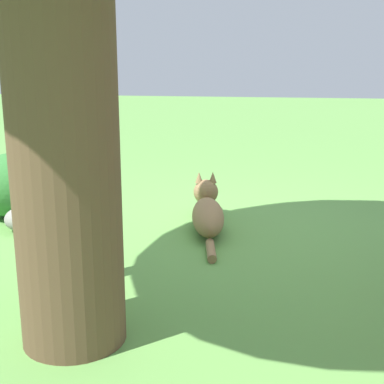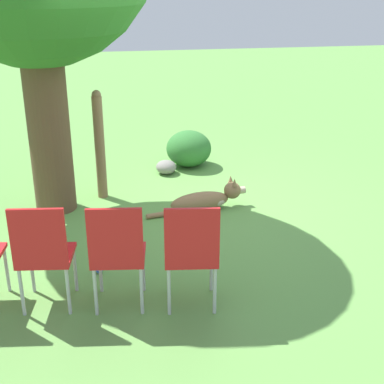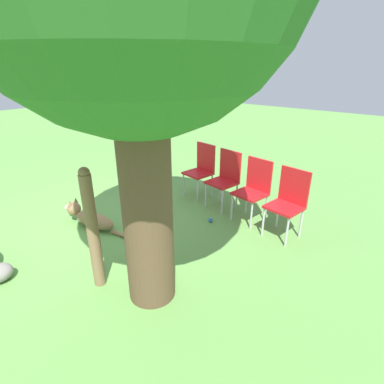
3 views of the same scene
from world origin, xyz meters
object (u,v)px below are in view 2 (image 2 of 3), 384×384
fence_post (100,145)px  red_chair_2 (43,250)px  dog (207,200)px  red_chair_0 (191,250)px  tennis_ball (99,270)px  red_chair_1 (117,250)px

fence_post → red_chair_2: bearing=168.0°
dog → red_chair_0: bearing=-115.8°
fence_post → red_chair_0: bearing=-165.7°
tennis_ball → fence_post: bearing=-2.7°
fence_post → red_chair_1: (-2.55, -0.08, -0.14)m
fence_post → red_chair_0: size_ratio=1.41×
red_chair_0 → tennis_ball: red_chair_0 is taller
fence_post → red_chair_0: fence_post is taller
red_chair_0 → red_chair_1: bearing=87.8°
red_chair_2 → tennis_ball: bearing=-32.4°
dog → fence_post: fence_post is taller
red_chair_2 → dog: bearing=-36.6°
red_chair_0 → red_chair_1: (0.10, 0.60, 0.00)m
red_chair_1 → red_chair_0: bearing=-92.2°
red_chair_0 → red_chair_1: size_ratio=1.00×
red_chair_0 → red_chair_2: size_ratio=1.00×
red_chair_1 → red_chair_2: size_ratio=1.00×
dog → tennis_ball: (-1.28, 1.32, -0.10)m
dog → red_chair_0: red_chair_0 is taller
red_chair_1 → red_chair_2: 0.61m
red_chair_0 → tennis_ball: size_ratio=14.34×
tennis_ball → red_chair_1: bearing=-164.8°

